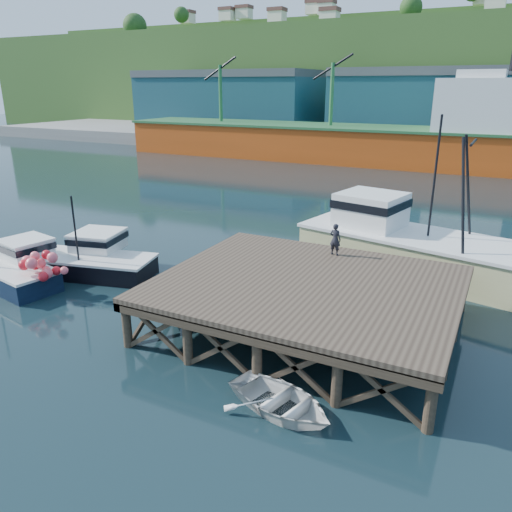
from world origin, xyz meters
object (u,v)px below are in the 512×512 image
Objects in this scene: boat_navy at (12,266)px; dinghy at (281,401)px; boat_black at (90,258)px; trawler at (411,241)px; dockworker at (335,239)px.

boat_navy is 17.45m from dinghy.
trawler reaches higher than boat_black.
dockworker is at bearing 31.42° from boat_navy.
boat_navy is at bearing 93.48° from dinghy.
boat_black is 15.84m from dinghy.
boat_navy is at bearing -136.71° from trawler.
trawler reaches higher than dinghy.
dinghy is at bearing -82.23° from trawler.
boat_navy is 4.56× the size of dockworker.
dockworker is at bearing -0.35° from boat_black.
boat_navy is 3.86m from boat_black.
boat_navy is 0.53× the size of trawler.
trawler is (15.56, 8.12, 0.91)m from boat_black.
dinghy is 2.43× the size of dockworker.
dockworker is (15.54, 5.77, 2.06)m from boat_navy.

